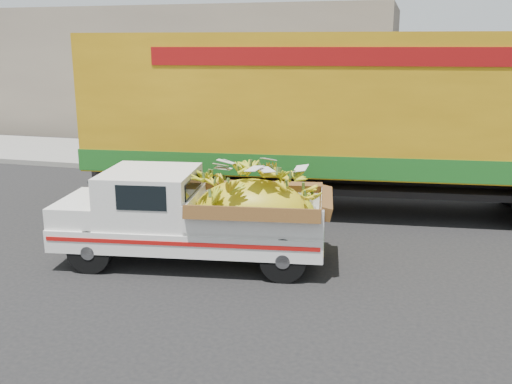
# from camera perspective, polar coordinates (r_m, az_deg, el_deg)

# --- Properties ---
(ground) EXTENTS (100.00, 100.00, 0.00)m
(ground) POSITION_cam_1_polar(r_m,az_deg,el_deg) (10.02, 3.85, -6.34)
(ground) COLOR black
(ground) RESTS_ON ground
(curb) EXTENTS (60.00, 0.25, 0.15)m
(curb) POSITION_cam_1_polar(r_m,az_deg,el_deg) (15.30, 8.14, 1.13)
(curb) COLOR gray
(curb) RESTS_ON ground
(sidewalk) EXTENTS (60.00, 4.00, 0.14)m
(sidewalk) POSITION_cam_1_polar(r_m,az_deg,el_deg) (17.34, 9.05, 2.64)
(sidewalk) COLOR gray
(sidewalk) RESTS_ON ground
(building_left) EXTENTS (18.00, 6.00, 5.00)m
(building_left) POSITION_cam_1_polar(r_m,az_deg,el_deg) (24.85, -8.05, 11.82)
(building_left) COLOR gray
(building_left) RESTS_ON ground
(pickup_truck) EXTENTS (4.61, 2.26, 1.55)m
(pickup_truck) POSITION_cam_1_polar(r_m,az_deg,el_deg) (9.47, -4.47, -2.26)
(pickup_truck) COLOR black
(pickup_truck) RESTS_ON ground
(semi_trailer) EXTENTS (12.04, 3.85, 3.80)m
(semi_trailer) POSITION_cam_1_polar(r_m,az_deg,el_deg) (12.46, 10.73, 7.60)
(semi_trailer) COLOR black
(semi_trailer) RESTS_ON ground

